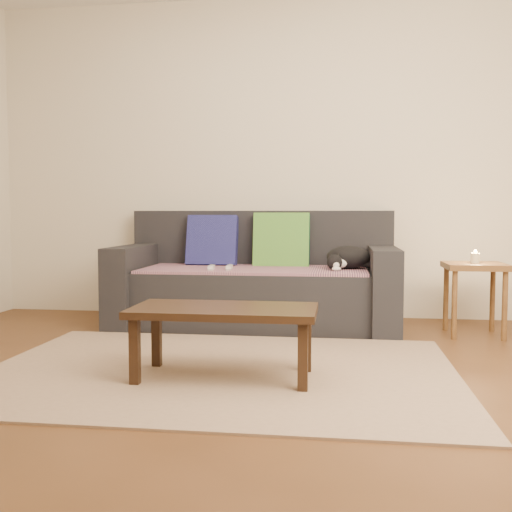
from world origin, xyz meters
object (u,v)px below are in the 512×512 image
(sofa, at_px, (256,284))
(wii_remote_a, at_px, (229,267))
(cat, at_px, (347,258))
(wii_remote_b, at_px, (211,268))
(side_table, at_px, (475,276))
(coffee_table, at_px, (224,316))

(sofa, distance_m, wii_remote_a, 0.32)
(sofa, height_order, cat, sofa)
(wii_remote_b, bearing_deg, cat, -84.01)
(cat, xyz_separation_m, wii_remote_a, (-0.85, -0.17, -0.07))
(side_table, distance_m, coffee_table, 2.02)
(sofa, relative_size, cat, 5.17)
(wii_remote_a, height_order, coffee_table, wii_remote_a)
(wii_remote_a, bearing_deg, cat, -82.39)
(wii_remote_a, bearing_deg, side_table, -93.09)
(side_table, height_order, coffee_table, side_table)
(wii_remote_b, xyz_separation_m, coffee_table, (0.34, -1.29, -0.13))
(side_table, bearing_deg, coffee_table, -138.38)
(wii_remote_b, relative_size, coffee_table, 0.16)
(sofa, height_order, wii_remote_a, sofa)
(sofa, xyz_separation_m, wii_remote_b, (-0.29, -0.27, 0.15))
(wii_remote_b, distance_m, side_table, 1.85)
(wii_remote_b, bearing_deg, side_table, -94.10)
(sofa, relative_size, wii_remote_a, 14.00)
(cat, height_order, wii_remote_a, cat)
(wii_remote_a, bearing_deg, coffee_table, -174.27)
(wii_remote_a, xyz_separation_m, wii_remote_b, (-0.13, -0.03, 0.00))
(cat, xyz_separation_m, wii_remote_b, (-0.98, -0.20, -0.07))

